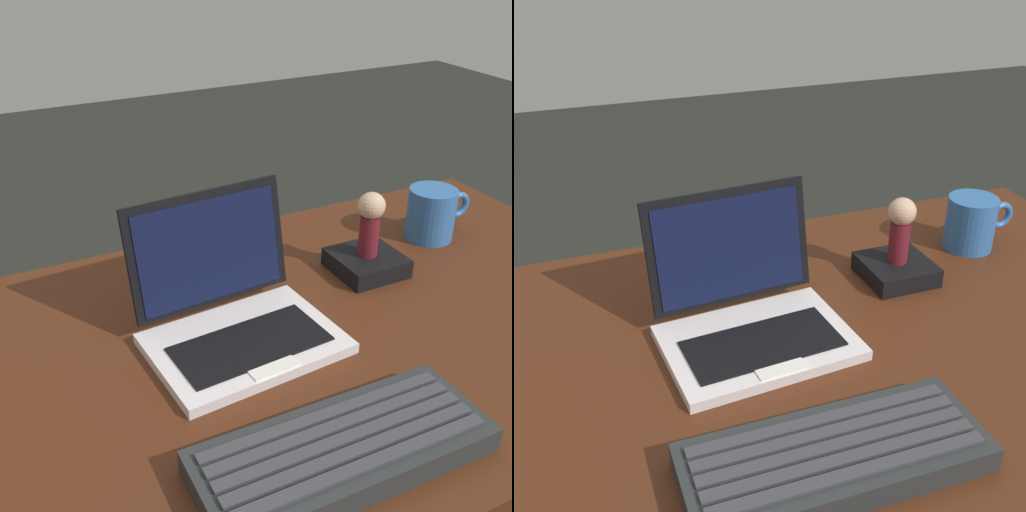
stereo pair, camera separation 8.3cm
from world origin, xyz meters
TOP-DOWN VIEW (x-y plane):
  - desk at (0.00, 0.00)m, footprint 1.52×0.72m
  - laptop_front at (0.06, 0.03)m, footprint 0.27×0.23m
  - external_keyboard at (0.07, -0.23)m, footprint 0.34×0.13m
  - figurine_stand at (0.34, 0.10)m, footprint 0.11×0.11m
  - figurine at (0.34, 0.10)m, footprint 0.04×0.04m
  - coffee_mug at (0.52, 0.15)m, footprint 0.13×0.09m

SIDE VIEW (x-z plane):
  - desk at x=0.00m, z-range 0.24..0.95m
  - figurine_stand at x=0.34m, z-range 0.71..0.74m
  - external_keyboard at x=0.07m, z-range 0.71..0.74m
  - laptop_front at x=0.06m, z-range 0.65..0.84m
  - coffee_mug at x=0.52m, z-range 0.71..0.80m
  - figurine at x=0.34m, z-range 0.75..0.86m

